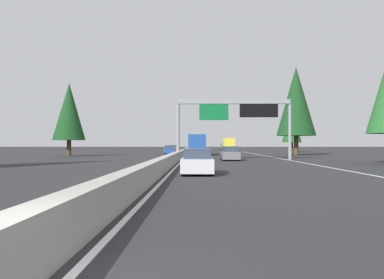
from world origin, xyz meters
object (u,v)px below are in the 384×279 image
(box_truck_distant_a, at_px, (229,144))
(pickup_far_right, at_px, (225,147))
(oncoming_near, at_px, (175,149))
(conifer_right_far, at_px, (292,125))
(conifer_left_near, at_px, (69,112))
(bus_near_right, at_px, (197,144))
(sedan_far_left, at_px, (196,149))
(sign_gantry_overhead, at_px, (236,112))
(sedan_mid_center, at_px, (197,162))
(oncoming_far, at_px, (170,150))
(sedan_distant_b, at_px, (230,154))
(conifer_right_mid, at_px, (296,101))

(box_truck_distant_a, bearing_deg, pickup_far_right, 0.79)
(oncoming_near, relative_size, conifer_right_far, 0.48)
(conifer_left_near, bearing_deg, bus_near_right, -68.91)
(pickup_far_right, bearing_deg, box_truck_distant_a, -179.21)
(sedan_far_left, distance_m, oncoming_near, 9.37)
(sign_gantry_overhead, xyz_separation_m, sedan_mid_center, (-21.04, 4.16, -4.60))
(bus_near_right, xyz_separation_m, pickup_far_right, (41.34, -7.00, -0.80))
(sedan_far_left, relative_size, oncoming_far, 1.00)
(sedan_mid_center, height_order, sedan_distant_b, same)
(box_truck_distant_a, distance_m, oncoming_far, 27.31)
(sign_gantry_overhead, relative_size, sedan_far_left, 2.88)
(sign_gantry_overhead, xyz_separation_m, bus_near_right, (18.56, 4.28, -3.57))
(conifer_right_mid, bearing_deg, box_truck_distant_a, 14.38)
(box_truck_distant_a, bearing_deg, sign_gantry_overhead, 176.61)
(conifer_right_far, bearing_deg, sedan_far_left, 114.76)
(conifer_right_far, bearing_deg, sedan_mid_center, 162.18)
(pickup_far_right, height_order, oncoming_near, pickup_far_right)
(pickup_far_right, xyz_separation_m, sedan_far_left, (-29.24, 7.17, -0.23))
(sedan_far_left, bearing_deg, sedan_distant_b, -173.64)
(oncoming_far, bearing_deg, pickup_far_right, 161.96)
(sign_gantry_overhead, xyz_separation_m, pickup_far_right, (59.90, -2.72, -4.37))
(sedan_mid_center, xyz_separation_m, sedan_far_left, (51.71, 0.28, 0.00))
(sedan_mid_center, distance_m, sedan_far_left, 51.71)
(box_truck_distant_a, height_order, conifer_right_mid, conifer_right_mid)
(oncoming_near, bearing_deg, sedan_mid_center, 4.57)
(oncoming_near, bearing_deg, conifer_left_near, -25.94)
(sedan_far_left, distance_m, conifer_right_far, 22.39)
(sedan_far_left, bearing_deg, oncoming_far, 145.69)
(sign_gantry_overhead, distance_m, box_truck_distant_a, 48.88)
(conifer_right_far, bearing_deg, box_truck_distant_a, 54.77)
(sedan_far_left, xyz_separation_m, conifer_right_far, (9.15, -19.85, 4.86))
(conifer_right_mid, bearing_deg, conifer_right_far, -11.43)
(conifer_right_mid, bearing_deg, sedan_far_left, 49.22)
(sedan_distant_b, xyz_separation_m, oncoming_far, (26.18, 8.16, 0.00))
(sedan_distant_b, relative_size, oncoming_far, 1.00)
(sign_gantry_overhead, height_order, pickup_far_right, sign_gantry_overhead)
(box_truck_distant_a, relative_size, conifer_right_far, 0.93)
(oncoming_near, distance_m, conifer_left_near, 30.78)
(oncoming_near, xyz_separation_m, conifer_left_near, (-27.23, 13.25, 5.55))
(sedan_mid_center, xyz_separation_m, sedan_distant_b, (18.92, -3.37, 0.00))
(bus_near_right, bearing_deg, conifer_left_near, 111.09)
(bus_near_right, bearing_deg, sedan_mid_center, -179.83)
(sedan_mid_center, relative_size, pickup_far_right, 0.79)
(sedan_mid_center, distance_m, oncoming_near, 60.12)
(conifer_right_far, bearing_deg, conifer_right_mid, 168.57)
(sedan_mid_center, relative_size, oncoming_near, 1.00)
(conifer_left_near, bearing_deg, oncoming_far, -46.87)
(sign_gantry_overhead, height_order, box_truck_distant_a, sign_gantry_overhead)
(oncoming_near, xyz_separation_m, conifer_right_mid, (-21.43, -19.83, 7.55))
(sign_gantry_overhead, height_order, conifer_left_near, conifer_left_near)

